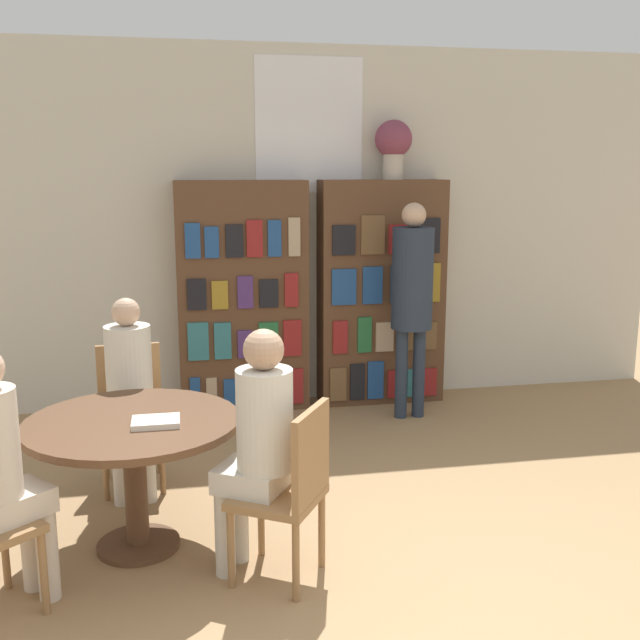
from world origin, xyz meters
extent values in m
cube|color=beige|center=(0.00, 3.78, 1.50)|extent=(6.40, 0.06, 3.00)
cube|color=white|center=(0.00, 3.75, 2.35)|extent=(0.90, 0.01, 1.10)
cube|color=brown|center=(-0.59, 3.59, 0.95)|extent=(1.07, 0.32, 1.91)
cube|color=navy|center=(-1.01, 3.42, 0.19)|extent=(0.08, 0.02, 0.27)
cube|color=tan|center=(-0.88, 3.42, 0.19)|extent=(0.09, 0.02, 0.26)
cube|color=navy|center=(-0.72, 3.42, 0.18)|extent=(0.11, 0.02, 0.24)
cube|color=tan|center=(-0.60, 3.42, 0.19)|extent=(0.12, 0.02, 0.26)
cube|color=brown|center=(-0.46, 3.42, 0.21)|extent=(0.09, 0.02, 0.31)
cube|color=#4C2D6B|center=(-0.33, 3.42, 0.18)|extent=(0.09, 0.02, 0.24)
cube|color=maroon|center=(-0.17, 3.42, 0.21)|extent=(0.11, 0.02, 0.30)
cube|color=#2D707A|center=(-0.97, 3.42, 0.63)|extent=(0.17, 0.02, 0.31)
cube|color=#2D707A|center=(-0.78, 3.42, 0.63)|extent=(0.14, 0.02, 0.30)
cube|color=#4C2D6B|center=(-0.60, 3.42, 0.59)|extent=(0.12, 0.02, 0.23)
cube|color=#236638|center=(-0.40, 3.42, 0.62)|extent=(0.16, 0.02, 0.29)
cube|color=maroon|center=(-0.21, 3.42, 0.63)|extent=(0.15, 0.02, 0.30)
cube|color=black|center=(-0.97, 3.42, 1.01)|extent=(0.15, 0.02, 0.25)
cube|color=olive|center=(-0.79, 3.42, 1.00)|extent=(0.13, 0.02, 0.23)
cube|color=#4C2D6B|center=(-0.59, 3.42, 1.02)|extent=(0.12, 0.02, 0.26)
cube|color=black|center=(-0.40, 3.42, 1.00)|extent=(0.16, 0.02, 0.23)
cube|color=maroon|center=(-0.21, 3.42, 1.03)|extent=(0.11, 0.02, 0.28)
cube|color=navy|center=(-0.99, 3.42, 1.44)|extent=(0.12, 0.02, 0.28)
cube|color=navy|center=(-0.84, 3.42, 1.43)|extent=(0.11, 0.02, 0.25)
cube|color=black|center=(-0.66, 3.42, 1.43)|extent=(0.14, 0.02, 0.26)
cube|color=maroon|center=(-0.50, 3.42, 1.45)|extent=(0.13, 0.02, 0.29)
cube|color=navy|center=(-0.34, 3.42, 1.45)|extent=(0.11, 0.02, 0.29)
cube|color=tan|center=(-0.18, 3.42, 1.46)|extent=(0.10, 0.02, 0.31)
cube|color=brown|center=(0.59, 3.59, 0.95)|extent=(1.07, 0.32, 1.91)
cube|color=brown|center=(0.18, 3.42, 0.20)|extent=(0.14, 0.02, 0.29)
cube|color=black|center=(0.35, 3.42, 0.22)|extent=(0.12, 0.02, 0.32)
cube|color=navy|center=(0.51, 3.42, 0.22)|extent=(0.14, 0.02, 0.33)
cube|color=maroon|center=(0.67, 3.42, 0.18)|extent=(0.10, 0.02, 0.24)
cube|color=#2D707A|center=(0.85, 3.42, 0.18)|extent=(0.10, 0.02, 0.24)
cube|color=maroon|center=(1.00, 3.42, 0.18)|extent=(0.12, 0.02, 0.24)
cube|color=maroon|center=(0.20, 3.42, 0.61)|extent=(0.12, 0.02, 0.28)
cube|color=#236638|center=(0.41, 3.42, 0.63)|extent=(0.12, 0.02, 0.30)
cube|color=tan|center=(0.59, 3.42, 0.60)|extent=(0.15, 0.02, 0.25)
cube|color=brown|center=(0.79, 3.42, 0.63)|extent=(0.15, 0.02, 0.31)
cube|color=brown|center=(0.97, 3.42, 0.59)|extent=(0.15, 0.02, 0.24)
cube|color=navy|center=(0.23, 3.42, 1.04)|extent=(0.20, 0.02, 0.30)
cube|color=navy|center=(0.47, 3.42, 1.05)|extent=(0.17, 0.02, 0.31)
cube|color=navy|center=(0.71, 3.42, 1.05)|extent=(0.16, 0.02, 0.32)
cube|color=olive|center=(0.96, 3.42, 1.05)|extent=(0.20, 0.02, 0.33)
cube|color=black|center=(0.23, 3.42, 1.43)|extent=(0.19, 0.02, 0.24)
cube|color=brown|center=(0.47, 3.42, 1.46)|extent=(0.20, 0.02, 0.32)
cube|color=maroon|center=(0.72, 3.42, 1.43)|extent=(0.22, 0.02, 0.24)
cube|color=black|center=(0.95, 3.42, 1.45)|extent=(0.19, 0.02, 0.29)
cylinder|color=#B7AD9E|center=(0.68, 3.59, 2.01)|extent=(0.17, 0.17, 0.21)
sphere|color=brown|center=(0.68, 3.59, 2.24)|extent=(0.31, 0.31, 0.31)
cylinder|color=brown|center=(-1.38, 1.29, 0.01)|extent=(0.44, 0.44, 0.03)
cylinder|color=brown|center=(-1.38, 1.29, 0.36)|extent=(0.12, 0.12, 0.65)
cylinder|color=brown|center=(-1.38, 1.29, 0.70)|extent=(1.12, 1.12, 0.04)
cylinder|color=olive|center=(-1.99, 1.00, 0.20)|extent=(0.04, 0.04, 0.40)
cylinder|color=olive|center=(-1.77, 0.74, 0.20)|extent=(0.04, 0.04, 0.40)
cube|color=olive|center=(-1.44, 2.11, 0.42)|extent=(0.43, 0.43, 0.04)
cube|color=olive|center=(-1.45, 2.29, 0.67)|extent=(0.40, 0.06, 0.45)
cylinder|color=olive|center=(-1.26, 1.95, 0.20)|extent=(0.04, 0.04, 0.40)
cylinder|color=olive|center=(-1.60, 1.92, 0.20)|extent=(0.04, 0.04, 0.40)
cylinder|color=olive|center=(-1.28, 2.29, 0.20)|extent=(0.04, 0.04, 0.40)
cylinder|color=olive|center=(-1.62, 2.26, 0.20)|extent=(0.04, 0.04, 0.40)
cube|color=olive|center=(-0.69, 0.85, 0.42)|extent=(0.55, 0.55, 0.04)
cube|color=olive|center=(-0.53, 0.76, 0.67)|extent=(0.24, 0.36, 0.45)
cylinder|color=olive|center=(-0.92, 0.80, 0.20)|extent=(0.04, 0.04, 0.40)
cylinder|color=olive|center=(-0.74, 1.09, 0.20)|extent=(0.04, 0.04, 0.40)
cylinder|color=olive|center=(-0.63, 0.62, 0.20)|extent=(0.04, 0.04, 0.40)
cylinder|color=olive|center=(-0.45, 0.91, 0.20)|extent=(0.04, 0.04, 0.40)
cube|color=beige|center=(-1.43, 1.97, 0.50)|extent=(0.30, 0.34, 0.12)
cylinder|color=beige|center=(-1.44, 2.05, 0.81)|extent=(0.28, 0.28, 0.50)
sphere|color=tan|center=(-1.44, 2.05, 1.15)|extent=(0.17, 0.17, 0.17)
cylinder|color=beige|center=(-1.35, 1.86, 0.22)|extent=(0.10, 0.10, 0.44)
cylinder|color=beige|center=(-1.50, 1.85, 0.22)|extent=(0.10, 0.10, 0.44)
cube|color=beige|center=(-0.81, 0.93, 0.50)|extent=(0.42, 0.40, 0.12)
cylinder|color=beige|center=(-0.74, 0.89, 0.81)|extent=(0.28, 0.28, 0.50)
sphere|color=tan|center=(-0.74, 0.89, 1.16)|extent=(0.20, 0.20, 0.20)
cylinder|color=beige|center=(-0.94, 0.92, 0.22)|extent=(0.10, 0.10, 0.44)
cylinder|color=beige|center=(-0.86, 1.05, 0.22)|extent=(0.10, 0.10, 0.44)
cube|color=beige|center=(-1.90, 0.85, 0.50)|extent=(0.41, 0.40, 0.12)
cylinder|color=beige|center=(-1.86, 0.97, 0.22)|extent=(0.10, 0.10, 0.44)
cylinder|color=beige|center=(-1.77, 0.87, 0.22)|extent=(0.10, 0.10, 0.44)
cylinder|color=#232D3D|center=(0.63, 3.08, 0.37)|extent=(0.10, 0.10, 0.74)
cylinder|color=#232D3D|center=(0.78, 3.08, 0.37)|extent=(0.10, 0.10, 0.74)
cylinder|color=#232D3D|center=(0.71, 3.08, 1.15)|extent=(0.33, 0.33, 0.81)
sphere|color=tan|center=(0.71, 3.08, 1.64)|extent=(0.19, 0.19, 0.19)
cylinder|color=#232D3D|center=(0.81, 3.37, 1.35)|extent=(0.07, 0.30, 0.07)
cube|color=silver|center=(-1.26, 1.18, 0.74)|extent=(0.24, 0.18, 0.03)
camera|label=1|loc=(-1.13, -2.53, 2.00)|focal=42.00mm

